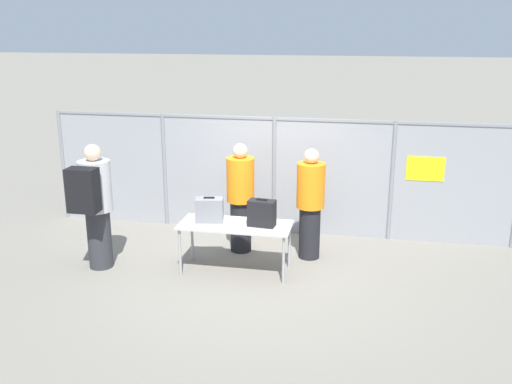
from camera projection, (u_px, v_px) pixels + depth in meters
ground_plane at (254, 271)px, 8.39m from camera, size 120.00×120.00×0.00m
fence_section at (275, 173)px, 9.72m from camera, size 7.92×0.07×2.01m
inspection_table at (235, 228)px, 8.21m from camera, size 1.62×0.70×0.73m
suitcase_grey at (209, 210)px, 8.26m from camera, size 0.43×0.30×0.37m
suitcase_black at (262, 213)px, 8.07m from camera, size 0.40×0.24×0.40m
traveler_hooded at (94, 202)px, 8.20m from camera, size 0.46×0.72×1.87m
security_worker_near at (241, 197)px, 8.91m from camera, size 0.43×0.43×1.75m
security_worker_far at (310, 202)px, 8.65m from camera, size 0.43×0.43×1.72m
utility_trailer at (376, 191)px, 11.03m from camera, size 4.04×2.33×0.63m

